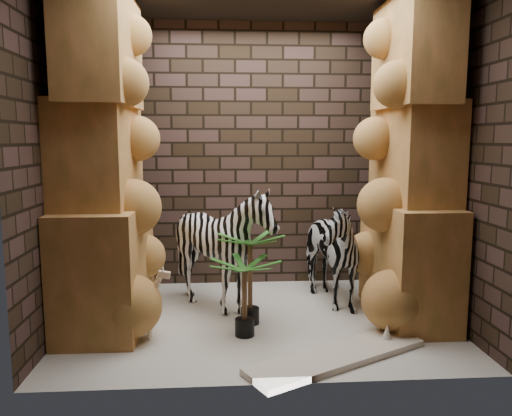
{
  "coord_description": "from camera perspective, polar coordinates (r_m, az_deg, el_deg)",
  "views": [
    {
      "loc": [
        -0.33,
        -4.48,
        1.7
      ],
      "look_at": [
        -0.02,
        0.15,
        1.05
      ],
      "focal_mm": 34.76,
      "sensor_mm": 36.0,
      "label": 1
    }
  ],
  "objects": [
    {
      "name": "wall_left",
      "position": [
        4.7,
        -21.51,
        5.01
      ],
      "size": [
        0.0,
        3.0,
        3.0
      ],
      "primitive_type": "plane",
      "rotation": [
        1.57,
        0.0,
        1.57
      ],
      "color": "black",
      "rests_on": "ground"
    },
    {
      "name": "zebra_left",
      "position": [
        4.89,
        -3.78,
        -5.36
      ],
      "size": [
        1.05,
        1.28,
        1.14
      ],
      "primitive_type": "imported",
      "rotation": [
        0.0,
        0.0,
        -0.03
      ],
      "color": "white",
      "rests_on": "floor"
    },
    {
      "name": "wall_right",
      "position": [
        4.94,
        21.12,
        5.14
      ],
      "size": [
        0.0,
        3.0,
        3.0
      ],
      "primitive_type": "plane",
      "rotation": [
        1.57,
        0.0,
        -1.57
      ],
      "color": "black",
      "rests_on": "ground"
    },
    {
      "name": "palm_front",
      "position": [
        4.58,
        -0.69,
        -8.14
      ],
      "size": [
        0.36,
        0.36,
        0.85
      ],
      "primitive_type": null,
      "color": "#216617",
      "rests_on": "floor"
    },
    {
      "name": "palm_back",
      "position": [
        4.33,
        -1.32,
        -10.24
      ],
      "size": [
        0.36,
        0.36,
        0.69
      ],
      "primitive_type": null,
      "color": "#216617",
      "rests_on": "floor"
    },
    {
      "name": "rock_pillar_right",
      "position": [
        4.81,
        17.54,
        5.25
      ],
      "size": [
        0.58,
        1.25,
        3.0
      ],
      "primitive_type": null,
      "color": "#D78B4D",
      "rests_on": "floor"
    },
    {
      "name": "giraffe_toy",
      "position": [
        4.4,
        -13.31,
        -10.51
      ],
      "size": [
        0.33,
        0.12,
        0.64
      ],
      "primitive_type": null,
      "rotation": [
        0.0,
        0.0,
        -0.02
      ],
      "color": "beige",
      "rests_on": "floor"
    },
    {
      "name": "wall_front",
      "position": [
        3.25,
        1.98,
        4.49
      ],
      "size": [
        3.5,
        0.0,
        3.5
      ],
      "primitive_type": "plane",
      "rotation": [
        -1.57,
        0.0,
        0.0
      ],
      "color": "black",
      "rests_on": "ground"
    },
    {
      "name": "surfboard",
      "position": [
        4.05,
        9.36,
        -16.5
      ],
      "size": [
        1.54,
        1.06,
        0.05
      ],
      "primitive_type": "cube",
      "rotation": [
        0.0,
        0.0,
        0.49
      ],
      "color": "beige",
      "rests_on": "floor"
    },
    {
      "name": "zebra_right",
      "position": [
        5.16,
        7.76,
        -3.92
      ],
      "size": [
        0.83,
        1.19,
        1.28
      ],
      "primitive_type": "imported",
      "rotation": [
        0.0,
        0.0,
        0.25
      ],
      "color": "white",
      "rests_on": "floor"
    },
    {
      "name": "floor",
      "position": [
        4.8,
        0.34,
        -12.74
      ],
      "size": [
        3.5,
        3.5,
        0.0
      ],
      "primitive_type": "plane",
      "color": "beige",
      "rests_on": "ground"
    },
    {
      "name": "rock_pillar_left",
      "position": [
        4.61,
        -17.34,
        5.15
      ],
      "size": [
        0.68,
        1.3,
        3.0
      ],
      "primitive_type": null,
      "color": "#D78B4D",
      "rests_on": "floor"
    },
    {
      "name": "wall_back",
      "position": [
        5.74,
        -0.56,
        5.99
      ],
      "size": [
        3.5,
        0.0,
        3.5
      ],
      "primitive_type": "plane",
      "rotation": [
        1.57,
        0.0,
        0.0
      ],
      "color": "black",
      "rests_on": "ground"
    }
  ]
}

